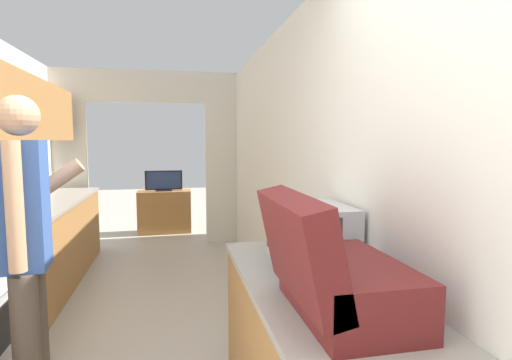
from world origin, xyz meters
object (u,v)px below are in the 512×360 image
object	(u,v)px
person	(26,255)
suitcase	(331,273)
television	(164,181)
tv_cabinet	(165,211)
microwave	(311,233)

from	to	relation	value
person	suitcase	world-z (taller)	person
person	television	distance (m)	4.54
tv_cabinet	television	distance (m)	0.51
person	tv_cabinet	distance (m)	4.62
suitcase	tv_cabinet	world-z (taller)	suitcase
microwave	television	world-z (taller)	microwave
person	microwave	bearing A→B (deg)	-102.44
suitcase	television	distance (m)	5.40
person	suitcase	size ratio (longest dim) A/B	2.81
microwave	tv_cabinet	world-z (taller)	microwave
microwave	tv_cabinet	bearing A→B (deg)	100.28
television	tv_cabinet	bearing A→B (deg)	90.00
suitcase	tv_cabinet	bearing A→B (deg)	97.46
person	suitcase	distance (m)	1.55
tv_cabinet	television	bearing A→B (deg)	-90.00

